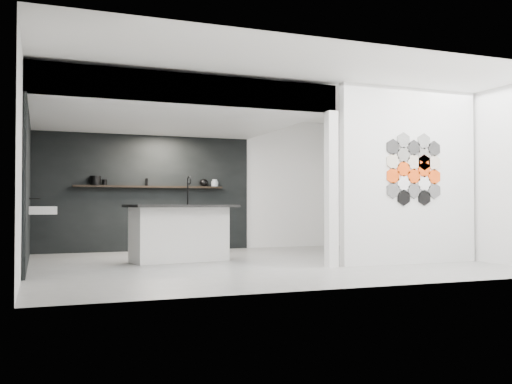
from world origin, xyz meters
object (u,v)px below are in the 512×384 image
at_px(glass_vase, 215,183).
at_px(utensil_cup, 104,182).
at_px(glass_bowl, 215,184).
at_px(wall_basin, 43,210).
at_px(kettle, 204,183).
at_px(stockpot, 95,181).
at_px(kitchen_island, 180,232).
at_px(bottle_dark, 147,182).
at_px(partition_panel, 409,176).

bearing_deg(glass_vase, utensil_cup, 180.00).
bearing_deg(utensil_cup, glass_bowl, 0.00).
bearing_deg(wall_basin, glass_vase, 31.35).
relative_size(kettle, utensil_cup, 1.62).
distance_m(wall_basin, stockpot, 2.35).
bearing_deg(wall_basin, kettle, 33.21).
height_order(kitchen_island, bottle_dark, bottle_dark).
height_order(glass_vase, bottle_dark, same).
distance_m(wall_basin, utensil_cup, 2.42).
height_order(glass_bowl, glass_vase, glass_vase).
distance_m(kettle, utensil_cup, 2.02).
xyz_separation_m(glass_vase, bottle_dark, (-1.43, 0.00, -0.00)).
relative_size(partition_panel, wall_basin, 4.67).
distance_m(glass_bowl, glass_vase, 0.02).
xyz_separation_m(partition_panel, kitchen_island, (-3.34, 1.64, -0.92)).
xyz_separation_m(partition_panel, kettle, (-2.31, 3.87, -0.00)).
bearing_deg(glass_bowl, wall_basin, -148.65).
bearing_deg(kitchen_island, stockpot, 107.32).
relative_size(bottle_dark, utensil_cup, 1.30).
bearing_deg(glass_bowl, stockpot, 180.00).
distance_m(kitchen_island, glass_vase, 2.72).
relative_size(glass_vase, utensil_cup, 1.31).
relative_size(kitchen_island, glass_bowl, 12.80).
bearing_deg(stockpot, partition_panel, -40.67).
xyz_separation_m(kitchen_island, utensil_cup, (-0.98, 2.22, 0.89)).
xyz_separation_m(partition_panel, glass_vase, (-2.08, 3.87, -0.01)).
relative_size(glass_bowl, bottle_dark, 1.01).
bearing_deg(partition_panel, wall_basin, 161.77).
bearing_deg(bottle_dark, glass_vase, 0.00).
bearing_deg(glass_vase, kitchen_island, -119.68).
bearing_deg(stockpot, kettle, 0.00).
xyz_separation_m(stockpot, utensil_cup, (0.17, 0.00, -0.03)).
xyz_separation_m(kettle, glass_vase, (0.24, 0.00, -0.00)).
height_order(wall_basin, glass_bowl, glass_bowl).
relative_size(wall_basin, utensil_cup, 5.38).
xyz_separation_m(kitchen_island, glass_vase, (1.27, 2.22, 0.91)).
bearing_deg(glass_bowl, utensil_cup, 180.00).
height_order(kettle, glass_vase, kettle).
bearing_deg(kettle, stockpot, 160.13).
distance_m(wall_basin, bottle_dark, 2.90).
relative_size(glass_vase, bottle_dark, 1.00).
height_order(wall_basin, utensil_cup, utensil_cup).
height_order(stockpot, glass_bowl, stockpot).
xyz_separation_m(glass_bowl, glass_vase, (0.00, 0.00, 0.02)).
bearing_deg(partition_panel, glass_vase, 118.23).
relative_size(wall_basin, glass_vase, 4.12).
distance_m(kitchen_island, glass_bowl, 2.71).
height_order(kettle, glass_bowl, kettle).
bearing_deg(stockpot, glass_bowl, 0.00).
bearing_deg(kitchen_island, glass_vase, 50.17).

